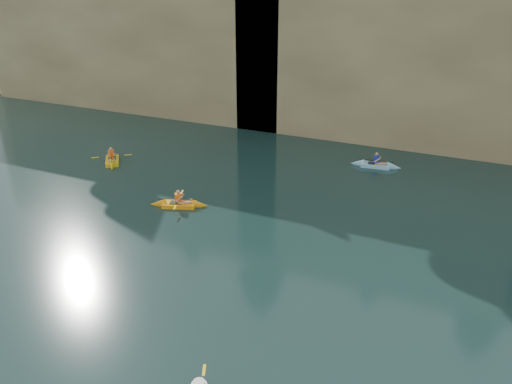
% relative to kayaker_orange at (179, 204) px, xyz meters
% --- Properties ---
extents(ground, '(160.00, 160.00, 0.00)m').
position_rel_kayaker_orange_xyz_m(ground, '(7.04, -8.99, -0.13)').
color(ground, black).
rests_on(ground, ground).
extents(cliff, '(70.00, 16.00, 12.00)m').
position_rel_kayaker_orange_xyz_m(cliff, '(7.04, 21.01, 5.87)').
color(cliff, tan).
rests_on(cliff, ground).
extents(cliff_slab_west, '(26.00, 2.40, 10.56)m').
position_rel_kayaker_orange_xyz_m(cliff_slab_west, '(-12.96, 13.61, 5.15)').
color(cliff_slab_west, tan).
rests_on(cliff_slab_west, ground).
extents(cliff_slab_center, '(24.00, 2.40, 11.40)m').
position_rel_kayaker_orange_xyz_m(cliff_slab_center, '(9.04, 13.61, 5.57)').
color(cliff_slab_center, tan).
rests_on(cliff_slab_center, ground).
extents(sea_cave_west, '(4.50, 1.00, 4.00)m').
position_rel_kayaker_orange_xyz_m(sea_cave_west, '(-10.96, 12.96, 1.87)').
color(sea_cave_west, black).
rests_on(sea_cave_west, ground).
extents(sea_cave_center, '(3.50, 1.00, 3.20)m').
position_rel_kayaker_orange_xyz_m(sea_cave_center, '(3.04, 12.96, 1.47)').
color(sea_cave_center, black).
rests_on(sea_cave_center, ground).
extents(kayaker_orange, '(2.83, 2.01, 1.06)m').
position_rel_kayaker_orange_xyz_m(kayaker_orange, '(0.00, 0.00, 0.00)').
color(kayaker_orange, '#FF9C10').
rests_on(kayaker_orange, ground).
extents(kayaker_yellow, '(2.28, 2.65, 1.15)m').
position_rel_kayaker_orange_xyz_m(kayaker_yellow, '(-6.67, 3.39, 0.01)').
color(kayaker_yellow, yellow).
rests_on(kayaker_yellow, ground).
extents(kayaker_ltblue_mid, '(2.90, 2.15, 1.08)m').
position_rel_kayaker_orange_xyz_m(kayaker_ltblue_mid, '(7.53, 8.95, 0.00)').
color(kayaker_ltblue_mid, '#88C7E4').
rests_on(kayaker_ltblue_mid, ground).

